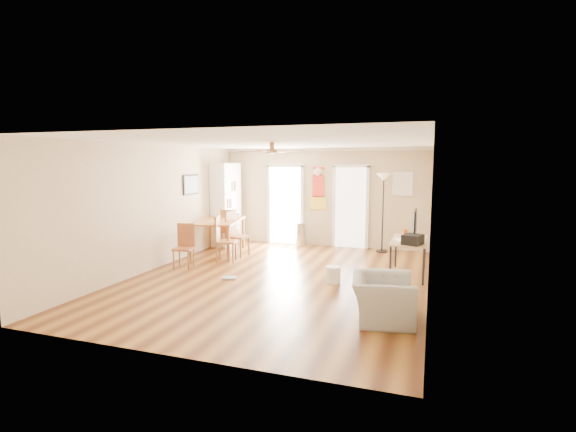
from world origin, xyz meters
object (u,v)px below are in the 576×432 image
(dining_chair_near, at_px, (183,246))
(printer, at_px, (413,239))
(trash_can, at_px, (301,234))
(armchair, at_px, (383,299))
(wastebasket_a, at_px, (333,275))
(dining_chair_right_a, at_px, (238,234))
(bookshelf, at_px, (226,204))
(wastebasket_b, at_px, (392,291))
(dining_chair_far, at_px, (230,229))
(torchiere_lamp, at_px, (383,213))
(dining_table, at_px, (219,237))
(dining_chair_right_b, at_px, (226,239))
(computer_desk, at_px, (409,257))

(dining_chair_near, height_order, printer, dining_chair_near)
(trash_can, bearing_deg, armchair, -60.87)
(trash_can, bearing_deg, wastebasket_a, -63.33)
(dining_chair_right_a, xyz_separation_m, printer, (4.05, -1.01, 0.28))
(bookshelf, xyz_separation_m, wastebasket_b, (4.70, -3.37, -0.96))
(dining_chair_right_a, distance_m, dining_chair_far, 0.99)
(torchiere_lamp, height_order, armchair, torchiere_lamp)
(dining_table, distance_m, printer, 4.74)
(bookshelf, relative_size, dining_chair_far, 2.17)
(dining_chair_far, relative_size, wastebasket_b, 3.52)
(dining_table, xyz_separation_m, wastebasket_a, (3.22, -1.58, -0.26))
(dining_chair_right_a, bearing_deg, trash_can, -26.34)
(dining_table, xyz_separation_m, armchair, (4.30, -3.21, -0.10))
(bookshelf, distance_m, dining_chair_right_b, 2.12)
(dining_table, relative_size, computer_desk, 1.25)
(dining_chair_near, bearing_deg, dining_chair_far, 78.79)
(dining_table, relative_size, printer, 4.62)
(dining_chair_far, distance_m, wastebasket_b, 5.30)
(dining_chair_far, bearing_deg, trash_can, -169.82)
(armchair, bearing_deg, printer, -16.42)
(dining_chair_right_a, relative_size, torchiere_lamp, 0.54)
(dining_table, distance_m, trash_can, 2.27)
(dining_table, distance_m, wastebasket_a, 3.60)
(printer, relative_size, wastebasket_a, 1.17)
(wastebasket_b, bearing_deg, dining_chair_right_b, 157.76)
(dining_table, height_order, wastebasket_b, dining_table)
(dining_table, height_order, armchair, dining_table)
(dining_table, height_order, dining_chair_right_a, dining_chair_right_a)
(dining_chair_far, bearing_deg, wastebasket_a, 128.62)
(bookshelf, bearing_deg, wastebasket_b, -50.57)
(bookshelf, height_order, printer, bookshelf)
(dining_chair_right_a, distance_m, dining_chair_right_b, 0.62)
(computer_desk, bearing_deg, bookshelf, 160.59)
(torchiere_lamp, distance_m, wastebasket_b, 3.86)
(dining_chair_right_a, relative_size, armchair, 1.09)
(dining_chair_far, distance_m, trash_can, 1.89)
(armchair, bearing_deg, wastebasket_b, -10.88)
(dining_chair_right_a, relative_size, wastebasket_a, 3.40)
(dining_chair_far, bearing_deg, dining_table, 77.48)
(dining_chair_right_a, bearing_deg, wastebasket_a, -112.14)
(printer, bearing_deg, dining_table, -173.30)
(dining_chair_right_b, bearing_deg, trash_can, -42.95)
(torchiere_lamp, relative_size, wastebasket_b, 6.78)
(computer_desk, relative_size, wastebasket_a, 4.32)
(dining_chair_right_a, distance_m, computer_desk, 4.00)
(wastebasket_a, relative_size, wastebasket_b, 1.07)
(wastebasket_b, xyz_separation_m, armchair, (-0.04, -0.99, 0.17))
(bookshelf, xyz_separation_m, dining_chair_right_b, (0.91, -1.82, -0.59))
(dining_chair_far, height_order, torchiere_lamp, torchiere_lamp)
(printer, relative_size, wastebasket_b, 1.26)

